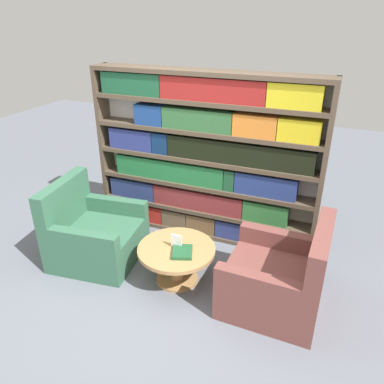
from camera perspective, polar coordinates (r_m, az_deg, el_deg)
The scene contains 7 objects.
ground_plane at distance 3.96m, azimuth -4.89°, elevation -14.91°, with size 14.00×14.00×0.00m, color slate.
bookshelf at distance 4.43m, azimuth 1.91°, elevation 5.13°, with size 2.73×0.30×2.01m.
armchair_left at distance 4.40m, azimuth -14.75°, elevation -6.32°, with size 0.99×0.98×0.92m.
armchair_right at distance 3.72m, azimuth 13.07°, elevation -12.83°, with size 0.92×0.91×0.92m.
coffee_table at distance 3.92m, azimuth -2.35°, elevation -9.85°, with size 0.80×0.80×0.40m.
table_sign at distance 3.82m, azimuth -2.40°, elevation -7.65°, with size 0.11×0.06×0.16m.
stray_book at distance 3.76m, azimuth -1.49°, elevation -9.13°, with size 0.26×0.29×0.04m.
Camera 1 is at (1.42, -2.64, 2.58)m, focal length 35.00 mm.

